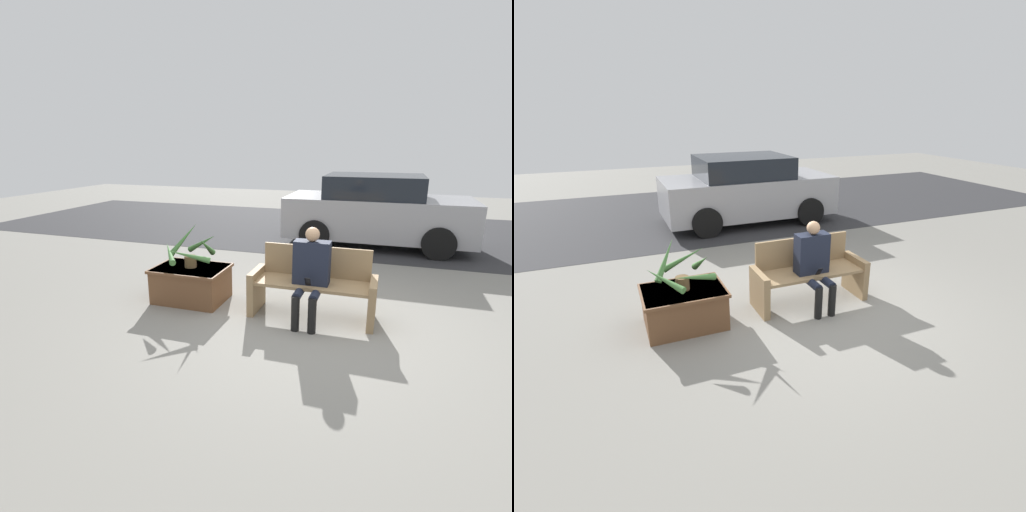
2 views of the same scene
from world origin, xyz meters
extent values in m
plane|color=gray|center=(0.00, 0.00, 0.00)|extent=(30.00, 30.00, 0.00)
cube|color=#2D2D30|center=(0.00, 6.17, 0.00)|extent=(20.00, 6.00, 0.01)
cube|color=#8C704C|center=(-0.81, 0.31, 0.29)|extent=(0.09, 0.57, 0.59)
cube|color=#8C704C|center=(0.73, 0.31, 0.29)|extent=(0.09, 0.57, 0.59)
cube|color=#8C704C|center=(-0.04, 0.31, 0.47)|extent=(1.45, 0.53, 0.04)
cube|color=#8C704C|center=(-0.04, 0.58, 0.70)|extent=(1.45, 0.04, 0.42)
cube|color=black|center=(-0.05, 0.27, 0.77)|extent=(0.46, 0.22, 0.56)
sphere|color=tan|center=(-0.05, 0.25, 1.14)|extent=(0.18, 0.18, 0.18)
cylinder|color=black|center=(-0.15, 0.06, 0.43)|extent=(0.11, 0.43, 0.11)
cylinder|color=black|center=(0.06, 0.06, 0.43)|extent=(0.11, 0.43, 0.11)
cylinder|color=black|center=(-0.15, -0.16, 0.22)|extent=(0.10, 0.10, 0.45)
cylinder|color=black|center=(0.06, -0.16, 0.22)|extent=(0.10, 0.10, 0.45)
cube|color=black|center=(-0.05, 0.04, 0.58)|extent=(0.07, 0.09, 0.12)
cube|color=brown|center=(-1.82, 0.36, 0.25)|extent=(0.99, 0.73, 0.51)
cube|color=brown|center=(-1.82, 0.36, 0.49)|extent=(1.04, 0.78, 0.04)
cylinder|color=brown|center=(-1.82, 0.36, 0.59)|extent=(0.17, 0.17, 0.17)
cone|color=#427538|center=(-1.57, 0.38, 0.83)|extent=(0.15, 0.56, 0.38)
cone|color=#427538|center=(-1.75, 0.60, 0.82)|extent=(0.56, 0.25, 0.36)
cone|color=#427538|center=(-1.99, 0.49, 0.88)|extent=(0.37, 0.43, 0.48)
cone|color=#427538|center=(-2.05, 0.18, 0.74)|extent=(0.43, 0.53, 0.22)
cone|color=#427538|center=(-1.71, 0.10, 0.76)|extent=(0.58, 0.32, 0.24)
cube|color=#99999E|center=(0.59, 4.71, 0.65)|extent=(3.99, 1.80, 0.88)
cube|color=black|center=(0.49, 4.71, 1.33)|extent=(2.07, 1.66, 0.49)
cylinder|color=black|center=(1.82, 3.81, 0.33)|extent=(0.66, 0.18, 0.66)
cylinder|color=black|center=(1.82, 5.61, 0.33)|extent=(0.66, 0.18, 0.66)
cylinder|color=black|center=(-0.65, 3.81, 0.33)|extent=(0.66, 0.18, 0.66)
cylinder|color=black|center=(-0.65, 5.61, 0.33)|extent=(0.66, 0.18, 0.66)
camera|label=1|loc=(0.82, -4.58, 2.22)|focal=28.00mm
camera|label=2|loc=(-2.55, -4.27, 2.68)|focal=28.00mm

